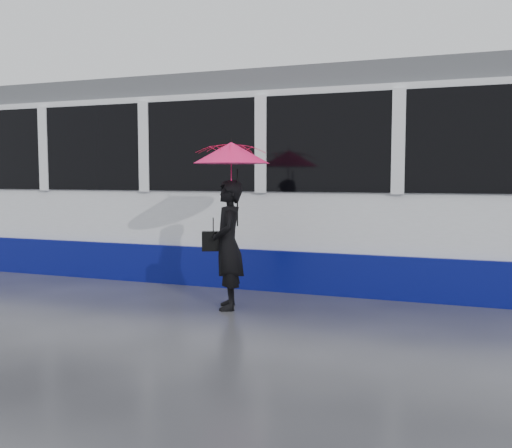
% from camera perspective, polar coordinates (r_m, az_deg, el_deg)
% --- Properties ---
extents(ground, '(90.00, 90.00, 0.00)m').
position_cam_1_polar(ground, '(7.50, -1.66, -8.53)').
color(ground, '#28282D').
rests_on(ground, ground).
extents(rails, '(34.00, 1.51, 0.02)m').
position_cam_1_polar(rails, '(9.81, 3.84, -5.29)').
color(rails, '#3F3D38').
rests_on(rails, ground).
extents(tram, '(26.00, 2.56, 3.35)m').
position_cam_1_polar(tram, '(10.25, -5.07, 4.28)').
color(tram, white).
rests_on(tram, ground).
extents(woman, '(0.62, 0.72, 1.68)m').
position_cam_1_polar(woman, '(7.41, -2.81, -2.10)').
color(woman, black).
rests_on(woman, ground).
extents(umbrella, '(1.30, 1.30, 1.13)m').
position_cam_1_polar(umbrella, '(7.34, -2.48, 5.64)').
color(umbrella, '#E81390').
rests_on(umbrella, ground).
extents(handbag, '(0.33, 0.24, 0.44)m').
position_cam_1_polar(handbag, '(7.51, -4.29, -1.70)').
color(handbag, black).
rests_on(handbag, ground).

